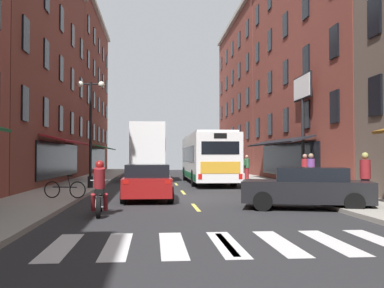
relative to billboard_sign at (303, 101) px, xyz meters
The scene contains 17 objects.
ground_plane 10.37m from the billboard_sign, 140.80° to the right, with size 34.80×80.00×0.10m, color #28282B.
lane_centre_dashes 10.48m from the billboard_sign, 139.60° to the right, with size 0.14×73.90×0.01m.
crosswalk_near 17.94m from the billboard_sign, 114.11° to the right, with size 7.10×2.80×0.01m.
sidewalk_left 14.98m from the billboard_sign, 156.06° to the right, with size 3.00×80.00×0.14m, color #A39E93.
sidewalk_right 7.61m from the billboard_sign, 101.31° to the right, with size 3.00×80.00×0.14m, color #A39E93.
billboard_sign is the anchor object (origin of this frame).
transit_bus 7.43m from the billboard_sign, 137.75° to the left, with size 2.68×11.22×3.25m.
box_truck 12.62m from the billboard_sign, 136.40° to the left, with size 2.49×7.47×4.12m.
sedan_near 11.64m from the billboard_sign, 143.77° to the right, with size 2.00×4.46×1.46m.
sedan_mid 11.38m from the billboard_sign, 108.36° to the right, with size 4.58×2.90×1.41m.
motorcycle_rider 15.57m from the billboard_sign, 132.63° to the right, with size 0.62×2.07×1.66m.
bicycle_near 14.49m from the billboard_sign, 150.29° to the right, with size 1.68×0.55×0.91m.
pedestrian_near 7.36m from the billboard_sign, 108.65° to the left, with size 0.52×0.46×1.74m.
pedestrian_mid 4.32m from the billboard_sign, 106.20° to the right, with size 0.36×0.36×1.77m.
pedestrian_far 10.74m from the billboard_sign, 97.05° to the right, with size 0.36×0.36×1.78m.
pedestrian_rear 5.94m from the billboard_sign, 104.46° to the right, with size 0.36×0.36×1.78m.
street_lamp_twin 11.97m from the billboard_sign, behind, with size 1.42×0.32×5.60m.
Camera 1 is at (-1.50, -19.02, 1.78)m, focal length 41.73 mm.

